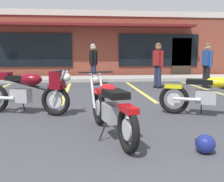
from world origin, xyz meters
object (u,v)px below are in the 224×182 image
at_px(motorcycle_blue_standard, 29,90).
at_px(person_in_shorts_foreground, 207,62).
at_px(motorcycle_black_cruiser, 211,95).
at_px(helmet_on_pavement, 205,144).
at_px(person_by_back_row, 158,63).
at_px(motorcycle_foreground_classic, 111,108).
at_px(person_in_black_shirt, 93,62).

height_order(motorcycle_blue_standard, person_in_shorts_foreground, person_in_shorts_foreground).
relative_size(motorcycle_black_cruiser, helmet_on_pavement, 7.55).
bearing_deg(person_by_back_row, motorcycle_foreground_classic, -113.50).
bearing_deg(person_in_shorts_foreground, person_by_back_row, 176.37).
xyz_separation_m(motorcycle_black_cruiser, person_in_black_shirt, (-2.20, 5.64, 0.49)).
distance_m(person_in_black_shirt, person_by_back_row, 2.67).
xyz_separation_m(person_in_black_shirt, person_by_back_row, (2.34, -1.28, 0.00)).
relative_size(person_in_black_shirt, person_by_back_row, 1.00).
bearing_deg(motorcycle_black_cruiser, motorcycle_foreground_classic, -154.70).
bearing_deg(person_by_back_row, person_in_black_shirt, 151.39).
bearing_deg(motorcycle_black_cruiser, motorcycle_blue_standard, 170.86).
relative_size(motorcycle_black_cruiser, person_by_back_row, 1.17).
xyz_separation_m(motorcycle_blue_standard, person_by_back_row, (3.92, 3.75, 0.42)).
distance_m(motorcycle_blue_standard, person_by_back_row, 5.45).
bearing_deg(person_by_back_row, motorcycle_blue_standard, -136.28).
bearing_deg(motorcycle_blue_standard, person_in_black_shirt, 72.55).
height_order(motorcycle_foreground_classic, motorcycle_black_cruiser, same).
xyz_separation_m(motorcycle_foreground_classic, person_in_shorts_foreground, (4.20, 5.29, 0.49)).
distance_m(motorcycle_black_cruiser, helmet_on_pavement, 2.19).
height_order(motorcycle_foreground_classic, person_by_back_row, person_by_back_row).
xyz_separation_m(motorcycle_blue_standard, helmet_on_pavement, (2.74, -2.51, -0.40)).
bearing_deg(motorcycle_black_cruiser, helmet_on_pavement, -118.56).
bearing_deg(person_in_black_shirt, person_by_back_row, -28.61).
height_order(motorcycle_black_cruiser, person_in_shorts_foreground, person_in_shorts_foreground).
bearing_deg(person_by_back_row, helmet_on_pavement, -100.68).
xyz_separation_m(motorcycle_black_cruiser, person_by_back_row, (0.15, 4.36, 0.49)).
bearing_deg(helmet_on_pavement, motorcycle_foreground_classic, 143.61).
relative_size(motorcycle_foreground_classic, motorcycle_black_cruiser, 1.06).
bearing_deg(motorcycle_foreground_classic, helmet_on_pavement, -36.39).
distance_m(motorcycle_foreground_classic, motorcycle_blue_standard, 2.28).
distance_m(motorcycle_foreground_classic, motorcycle_black_cruiser, 2.44).
relative_size(motorcycle_blue_standard, person_by_back_row, 1.21).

